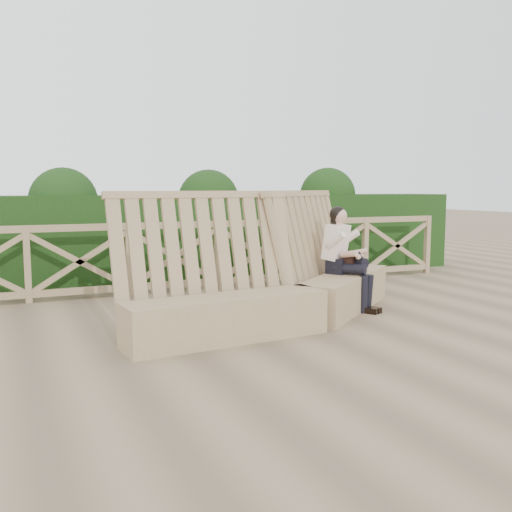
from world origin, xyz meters
name	(u,v)px	position (x,y,z in m)	size (l,w,h in m)	color
ground	(271,348)	(0.00, 0.00, 0.00)	(60.00, 60.00, 0.00)	brown
bench	(287,289)	(0.67, 0.95, 0.41)	(4.18, 2.25, 1.61)	#876C4D
woman	(344,253)	(1.72, 1.32, 0.75)	(0.62, 0.83, 1.38)	black
guardrail	(174,257)	(0.00, 3.50, 0.55)	(10.10, 0.09, 1.10)	#927E54
hedge	(155,238)	(0.00, 4.70, 0.75)	(12.00, 1.20, 1.50)	black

